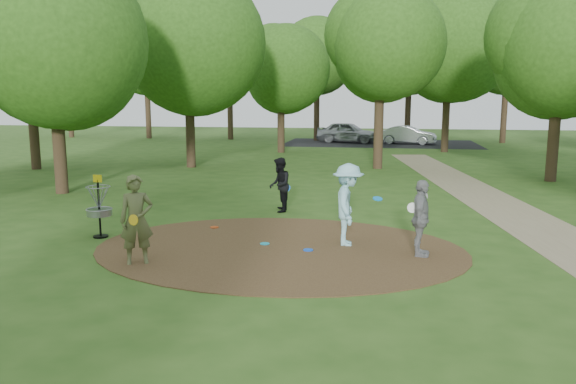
# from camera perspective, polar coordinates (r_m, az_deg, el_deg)

# --- Properties ---
(ground) EXTENTS (100.00, 100.00, 0.00)m
(ground) POSITION_cam_1_polar(r_m,az_deg,el_deg) (12.75, -0.92, -5.77)
(ground) COLOR #2D5119
(ground) RESTS_ON ground
(dirt_clearing) EXTENTS (8.40, 8.40, 0.02)m
(dirt_clearing) POSITION_cam_1_polar(r_m,az_deg,el_deg) (12.75, -0.92, -5.73)
(dirt_clearing) COLOR #47301C
(dirt_clearing) RESTS_ON ground
(footpath) EXTENTS (7.55, 39.89, 0.01)m
(footpath) POSITION_cam_1_polar(r_m,az_deg,el_deg) (15.09, 25.78, -4.30)
(footpath) COLOR #8C7A5B
(footpath) RESTS_ON ground
(parking_lot) EXTENTS (14.00, 8.00, 0.01)m
(parking_lot) POSITION_cam_1_polar(r_m,az_deg,el_deg) (42.22, 9.35, 4.91)
(parking_lot) COLOR black
(parking_lot) RESTS_ON ground
(player_observer_with_disc) EXTENTS (0.80, 0.70, 1.84)m
(player_observer_with_disc) POSITION_cam_1_polar(r_m,az_deg,el_deg) (11.80, -15.13, -2.76)
(player_observer_with_disc) COLOR #5D6238
(player_observer_with_disc) RESTS_ON ground
(player_throwing_with_disc) EXTENTS (1.20, 1.27, 1.90)m
(player_throwing_with_disc) POSITION_cam_1_polar(r_m,az_deg,el_deg) (12.91, 6.11, -1.30)
(player_throwing_with_disc) COLOR #9ADAE6
(player_throwing_with_disc) RESTS_ON ground
(player_walking_with_disc) EXTENTS (0.72, 0.87, 1.62)m
(player_walking_with_disc) POSITION_cam_1_polar(r_m,az_deg,el_deg) (16.64, -0.87, 0.73)
(player_walking_with_disc) COLOR black
(player_walking_with_disc) RESTS_ON ground
(player_waiting_with_disc) EXTENTS (0.56, 1.02, 1.67)m
(player_waiting_with_disc) POSITION_cam_1_polar(r_m,az_deg,el_deg) (12.28, 13.34, -2.64)
(player_waiting_with_disc) COLOR gray
(player_waiting_with_disc) RESTS_ON ground
(disc_ground_cyan) EXTENTS (0.22, 0.22, 0.02)m
(disc_ground_cyan) POSITION_cam_1_polar(r_m,az_deg,el_deg) (13.07, -2.37, -5.26)
(disc_ground_cyan) COLOR #1AB2D6
(disc_ground_cyan) RESTS_ON dirt_clearing
(disc_ground_blue) EXTENTS (0.22, 0.22, 0.02)m
(disc_ground_blue) POSITION_cam_1_polar(r_m,az_deg,el_deg) (12.55, 2.06, -5.89)
(disc_ground_blue) COLOR blue
(disc_ground_blue) RESTS_ON dirt_clearing
(disc_ground_red) EXTENTS (0.22, 0.22, 0.02)m
(disc_ground_red) POSITION_cam_1_polar(r_m,az_deg,el_deg) (14.80, -7.49, -3.56)
(disc_ground_red) COLOR #C73D13
(disc_ground_red) RESTS_ON dirt_clearing
(car_left) EXTENTS (4.85, 2.67, 1.56)m
(car_left) POSITION_cam_1_polar(r_m,az_deg,el_deg) (42.42, 6.09, 6.06)
(car_left) COLOR #9EA2A5
(car_left) RESTS_ON ground
(car_right) EXTENTS (4.21, 2.13, 1.33)m
(car_right) POSITION_cam_1_polar(r_m,az_deg,el_deg) (41.83, 12.07, 5.69)
(car_right) COLOR #A9ACB1
(car_right) RESTS_ON ground
(disc_golf_basket) EXTENTS (0.63, 0.63, 1.54)m
(disc_golf_basket) POSITION_cam_1_polar(r_m,az_deg,el_deg) (14.34, -18.66, -0.97)
(disc_golf_basket) COLOR black
(disc_golf_basket) RESTS_ON ground
(tree_ring) EXTENTS (36.95, 45.97, 9.67)m
(tree_ring) POSITION_cam_1_polar(r_m,az_deg,el_deg) (22.07, 7.05, 14.54)
(tree_ring) COLOR #332316
(tree_ring) RESTS_ON ground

